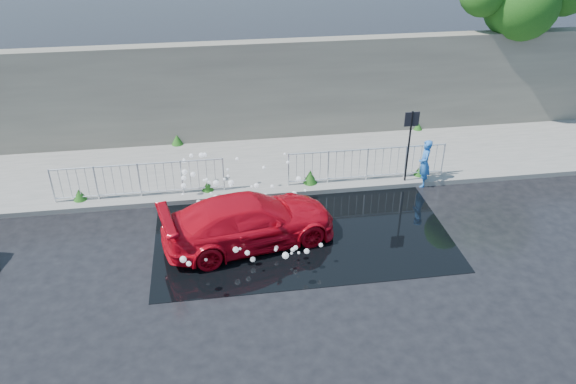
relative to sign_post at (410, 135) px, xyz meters
name	(u,v)px	position (x,y,z in m)	size (l,w,h in m)	color
ground	(288,253)	(-4.20, -3.10, -1.72)	(90.00, 90.00, 0.00)	black
pavement	(267,164)	(-4.20, 1.90, -1.65)	(30.00, 4.00, 0.15)	#61605C
curb	(274,194)	(-4.20, -0.10, -1.64)	(30.00, 0.25, 0.16)	#61605C
retaining_wall	(259,91)	(-4.20, 4.10, 0.18)	(30.00, 0.60, 3.50)	#5A554C
puddle	(301,230)	(-3.70, -2.10, -1.72)	(8.00, 5.00, 0.01)	black
sign_post	(410,135)	(0.00, 0.00, 0.00)	(0.45, 0.06, 2.50)	black
railing_left	(139,179)	(-8.20, 0.25, -0.99)	(5.05, 0.05, 1.10)	silver
railing_right	(367,163)	(-1.20, 0.25, -0.99)	(5.05, 0.05, 1.10)	silver
weeds	(261,166)	(-4.43, 1.35, -1.39)	(12.17, 3.93, 0.45)	#224F15
water_spray	(233,200)	(-5.49, -1.30, -1.03)	(3.65, 5.72, 1.07)	white
red_car	(250,221)	(-5.14, -2.42, -1.05)	(1.88, 4.62, 1.34)	#B90715
person	(425,163)	(0.55, -0.10, -0.95)	(0.56, 0.37, 1.55)	blue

